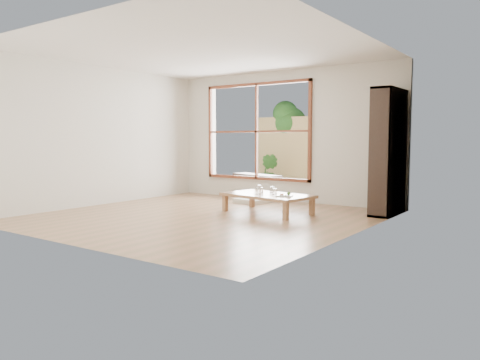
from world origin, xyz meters
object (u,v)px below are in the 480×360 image
(food_tray, at_px, (285,195))
(garden_bench, at_px, (257,177))
(low_table, at_px, (267,196))
(bookshelf, at_px, (388,152))

(food_tray, relative_size, garden_bench, 0.21)
(food_tray, bearing_deg, low_table, 146.17)
(bookshelf, xyz_separation_m, food_tray, (-1.28, -1.14, -0.69))
(low_table, height_order, food_tray, food_tray)
(low_table, relative_size, garden_bench, 1.14)
(garden_bench, bearing_deg, low_table, -34.90)
(garden_bench, bearing_deg, bookshelf, -1.62)
(food_tray, bearing_deg, garden_bench, 112.96)
(low_table, distance_m, bookshelf, 2.10)
(low_table, xyz_separation_m, garden_bench, (-1.69, 2.23, 0.10))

